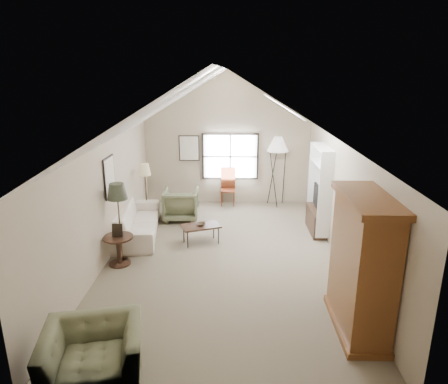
{
  "coord_description": "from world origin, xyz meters",
  "views": [
    {
      "loc": [
        0.21,
        -7.95,
        3.93
      ],
      "look_at": [
        0.0,
        0.4,
        1.4
      ],
      "focal_mm": 32.0,
      "sensor_mm": 36.0,
      "label": 1
    }
  ],
  "objects_px": {
    "side_table": "(119,250)",
    "side_chair": "(228,187)",
    "armchair_near": "(94,357)",
    "armchair_far": "(181,204)",
    "armoire": "(362,265)",
    "sofa": "(137,221)",
    "coffee_table": "(201,234)"
  },
  "relations": [
    {
      "from": "armoire",
      "to": "side_table",
      "type": "xyz_separation_m",
      "value": [
        -4.38,
        2.08,
        -0.78
      ]
    },
    {
      "from": "side_table",
      "to": "armoire",
      "type": "bearing_deg",
      "value": -25.37
    },
    {
      "from": "armchair_far",
      "to": "side_chair",
      "type": "relative_size",
      "value": 0.84
    },
    {
      "from": "armoire",
      "to": "sofa",
      "type": "height_order",
      "value": "armoire"
    },
    {
      "from": "armchair_near",
      "to": "armchair_far",
      "type": "distance_m",
      "value": 6.12
    },
    {
      "from": "sofa",
      "to": "side_chair",
      "type": "bearing_deg",
      "value": -49.93
    },
    {
      "from": "sofa",
      "to": "side_chair",
      "type": "xyz_separation_m",
      "value": [
        2.24,
        2.42,
        0.19
      ]
    },
    {
      "from": "sofa",
      "to": "armoire",
      "type": "bearing_deg",
      "value": -137.25
    },
    {
      "from": "side_table",
      "to": "side_chair",
      "type": "height_order",
      "value": "side_chair"
    },
    {
      "from": "armchair_near",
      "to": "side_chair",
      "type": "xyz_separation_m",
      "value": [
        1.61,
        7.4,
        0.16
      ]
    },
    {
      "from": "coffee_table",
      "to": "side_table",
      "type": "relative_size",
      "value": 1.41
    },
    {
      "from": "armoire",
      "to": "armchair_far",
      "type": "bearing_deg",
      "value": 125.38
    },
    {
      "from": "armchair_far",
      "to": "side_table",
      "type": "relative_size",
      "value": 1.5
    },
    {
      "from": "armchair_near",
      "to": "coffee_table",
      "type": "distance_m",
      "value": 4.61
    },
    {
      "from": "armchair_near",
      "to": "armchair_far",
      "type": "bearing_deg",
      "value": 74.42
    },
    {
      "from": "armchair_near",
      "to": "side_table",
      "type": "height_order",
      "value": "armchair_near"
    },
    {
      "from": "armchair_far",
      "to": "side_table",
      "type": "distance_m",
      "value": 2.9
    },
    {
      "from": "sofa",
      "to": "coffee_table",
      "type": "xyz_separation_m",
      "value": [
        1.64,
        -0.48,
        -0.14
      ]
    },
    {
      "from": "sofa",
      "to": "side_table",
      "type": "height_order",
      "value": "sofa"
    },
    {
      "from": "armchair_near",
      "to": "side_chair",
      "type": "bearing_deg",
      "value": 65.33
    },
    {
      "from": "armoire",
      "to": "armchair_near",
      "type": "distance_m",
      "value": 4.04
    },
    {
      "from": "sofa",
      "to": "armchair_near",
      "type": "xyz_separation_m",
      "value": [
        0.62,
        -4.98,
        0.03
      ]
    },
    {
      "from": "armchair_far",
      "to": "coffee_table",
      "type": "relative_size",
      "value": 1.06
    },
    {
      "from": "armchair_near",
      "to": "sofa",
      "type": "bearing_deg",
      "value": 84.77
    },
    {
      "from": "coffee_table",
      "to": "side_chair",
      "type": "relative_size",
      "value": 0.79
    },
    {
      "from": "armchair_near",
      "to": "coffee_table",
      "type": "relative_size",
      "value": 1.39
    },
    {
      "from": "armchair_far",
      "to": "armoire",
      "type": "bearing_deg",
      "value": 123.15
    },
    {
      "from": "sofa",
      "to": "armchair_far",
      "type": "bearing_deg",
      "value": -47.74
    },
    {
      "from": "side_table",
      "to": "side_chair",
      "type": "bearing_deg",
      "value": 60.94
    },
    {
      "from": "armoire",
      "to": "side_table",
      "type": "relative_size",
      "value": 3.48
    },
    {
      "from": "armchair_far",
      "to": "armchair_near",
      "type": "bearing_deg",
      "value": 84.55
    },
    {
      "from": "armchair_near",
      "to": "side_table",
      "type": "xyz_separation_m",
      "value": [
        -0.62,
        3.38,
        -0.09
      ]
    }
  ]
}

